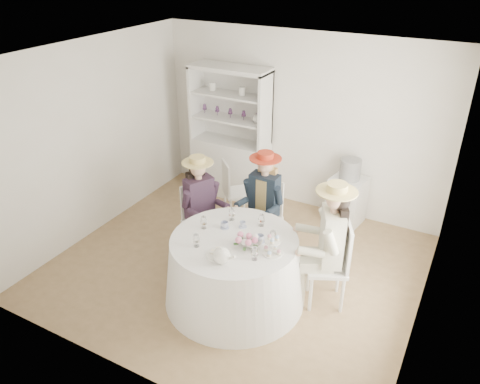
% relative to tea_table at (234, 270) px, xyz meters
% --- Properties ---
extents(ground, '(4.50, 4.50, 0.00)m').
position_rel_tea_table_xyz_m(ground, '(-0.28, 0.56, -0.41)').
color(ground, olive).
rests_on(ground, ground).
extents(ceiling, '(4.50, 4.50, 0.00)m').
position_rel_tea_table_xyz_m(ceiling, '(-0.28, 0.56, 2.29)').
color(ceiling, white).
rests_on(ceiling, wall_back).
extents(wall_back, '(4.50, 0.00, 4.50)m').
position_rel_tea_table_xyz_m(wall_back, '(-0.28, 2.56, 0.94)').
color(wall_back, silver).
rests_on(wall_back, ground).
extents(wall_front, '(4.50, 0.00, 4.50)m').
position_rel_tea_table_xyz_m(wall_front, '(-0.28, -1.44, 0.94)').
color(wall_front, silver).
rests_on(wall_front, ground).
extents(wall_left, '(0.00, 4.50, 4.50)m').
position_rel_tea_table_xyz_m(wall_left, '(-2.53, 0.56, 0.94)').
color(wall_left, silver).
rests_on(wall_left, ground).
extents(wall_right, '(0.00, 4.50, 4.50)m').
position_rel_tea_table_xyz_m(wall_right, '(1.97, 0.56, 0.94)').
color(wall_right, silver).
rests_on(wall_right, ground).
extents(tea_table, '(1.64, 1.64, 0.83)m').
position_rel_tea_table_xyz_m(tea_table, '(0.00, 0.00, 0.00)').
color(tea_table, white).
rests_on(tea_table, ground).
extents(hutch, '(1.32, 0.62, 2.13)m').
position_rel_tea_table_xyz_m(hutch, '(-1.34, 2.33, 0.34)').
color(hutch, silver).
rests_on(hutch, ground).
extents(side_table, '(0.54, 0.54, 0.73)m').
position_rel_tea_table_xyz_m(side_table, '(0.63, 2.31, -0.05)').
color(side_table, silver).
rests_on(side_table, ground).
extents(hatbox, '(0.37, 0.37, 0.30)m').
position_rel_tea_table_xyz_m(hatbox, '(0.63, 2.31, 0.47)').
color(hatbox, black).
rests_on(hatbox, side_table).
extents(guest_left, '(0.60, 0.54, 1.41)m').
position_rel_tea_table_xyz_m(guest_left, '(-0.85, 0.62, 0.38)').
color(guest_left, silver).
rests_on(guest_left, ground).
extents(guest_mid, '(0.52, 0.55, 1.46)m').
position_rel_tea_table_xyz_m(guest_mid, '(-0.14, 1.04, 0.41)').
color(guest_mid, silver).
rests_on(guest_mid, ground).
extents(guest_right, '(0.66, 0.60, 1.56)m').
position_rel_tea_table_xyz_m(guest_right, '(0.95, 0.45, 0.46)').
color(guest_right, silver).
rests_on(guest_right, ground).
extents(spare_chair, '(0.55, 0.55, 0.94)m').
position_rel_tea_table_xyz_m(spare_chair, '(-0.91, 1.59, 0.09)').
color(spare_chair, silver).
rests_on(spare_chair, ground).
extents(teacup_a, '(0.12, 0.12, 0.07)m').
position_rel_tea_table_xyz_m(teacup_a, '(-0.21, 0.16, 0.45)').
color(teacup_a, white).
rests_on(teacup_a, tea_table).
extents(teacup_b, '(0.08, 0.08, 0.06)m').
position_rel_tea_table_xyz_m(teacup_b, '(-0.04, 0.27, 0.45)').
color(teacup_b, white).
rests_on(teacup_b, tea_table).
extents(teacup_c, '(0.10, 0.10, 0.08)m').
position_rel_tea_table_xyz_m(teacup_c, '(0.27, 0.09, 0.46)').
color(teacup_c, white).
rests_on(teacup_c, tea_table).
extents(flower_bowl, '(0.24, 0.24, 0.05)m').
position_rel_tea_table_xyz_m(flower_bowl, '(0.23, -0.02, 0.44)').
color(flower_bowl, white).
rests_on(flower_bowl, tea_table).
extents(flower_arrangement, '(0.19, 0.19, 0.07)m').
position_rel_tea_table_xyz_m(flower_arrangement, '(0.18, -0.07, 0.51)').
color(flower_arrangement, pink).
rests_on(flower_arrangement, tea_table).
extents(table_teapot, '(0.26, 0.18, 0.19)m').
position_rel_tea_table_xyz_m(table_teapot, '(0.09, -0.43, 0.50)').
color(table_teapot, white).
rests_on(table_teapot, tea_table).
extents(sandwich_plate, '(0.28, 0.28, 0.06)m').
position_rel_tea_table_xyz_m(sandwich_plate, '(0.00, -0.33, 0.43)').
color(sandwich_plate, white).
rests_on(sandwich_plate, tea_table).
extents(cupcake_stand, '(0.22, 0.22, 0.21)m').
position_rel_tea_table_xyz_m(cupcake_stand, '(0.48, -0.04, 0.49)').
color(cupcake_stand, white).
rests_on(cupcake_stand, tea_table).
extents(stemware_set, '(0.91, 0.91, 0.15)m').
position_rel_tea_table_xyz_m(stemware_set, '(-0.00, 0.00, 0.49)').
color(stemware_set, white).
rests_on(stemware_set, tea_table).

